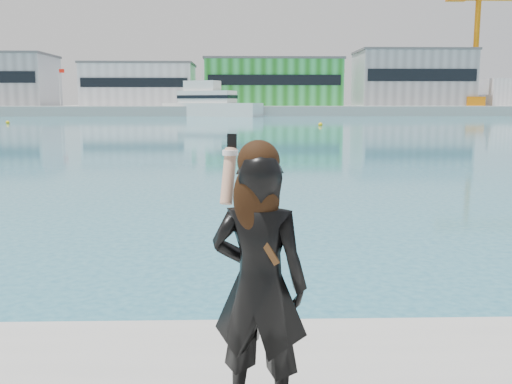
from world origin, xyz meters
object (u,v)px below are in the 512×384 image
buoy_near (320,126)px  buoy_far (8,124)px  dock_crane (482,45)px  motor_yacht (210,103)px  woman (259,277)px

buoy_near → buoy_far: (-39.83, 8.12, 0.00)m
buoy_near → buoy_far: 40.65m
dock_crane → buoy_near: (-43.12, -58.33, -15.07)m
dock_crane → motor_yacht: size_ratio=1.19×
woman → buoy_far: bearing=-51.7°
motor_yacht → woman: bearing=-62.8°
motor_yacht → buoy_near: bearing=-47.8°
buoy_near → woman: 64.91m
buoy_far → buoy_near: bearing=-11.5°
dock_crane → buoy_near: 74.09m
motor_yacht → buoy_far: motor_yacht is taller
motor_yacht → dock_crane: bearing=34.7°
buoy_near → dock_crane: bearing=53.5°
buoy_far → motor_yacht: bearing=58.2°
motor_yacht → woman: 111.68m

